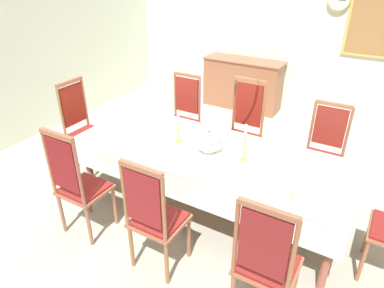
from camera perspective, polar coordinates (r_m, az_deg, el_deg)
ground at (r=4.11m, az=3.93°, el=-9.42°), size 6.48×6.16×0.04m
back_wall at (r=6.26m, az=18.49°, el=20.07°), size 6.48×0.08×3.47m
left_wall at (r=5.58m, az=-28.56°, el=17.33°), size 0.08×6.16×3.47m
dining_table at (r=3.57m, az=2.88°, el=-2.12°), size 2.86×1.08×0.75m
tablecloth at (r=3.57m, az=2.89°, el=-2.01°), size 2.88×1.10×0.30m
chair_south_a at (r=3.49m, az=-18.39°, el=-6.16°), size 0.44×0.42×1.19m
chair_north_a at (r=4.76m, az=-1.57°, el=4.72°), size 0.44×0.42×1.15m
chair_south_b at (r=2.98m, az=-6.28°, el=-11.71°), size 0.44×0.42×1.14m
chair_north_b at (r=4.38m, az=8.50°, el=2.59°), size 0.44×0.42×1.22m
chair_south_c at (r=2.65m, az=12.11°, el=-18.44°), size 0.44×0.42×1.16m
chair_north_c at (r=4.18m, az=20.92°, el=-1.04°), size 0.44×0.42×1.11m
chair_head_west at (r=4.65m, az=-17.59°, el=2.90°), size 0.42×0.44×1.18m
soup_tureen at (r=3.48m, az=2.84°, el=0.51°), size 0.29×0.29×0.23m
candlestick_west at (r=3.64m, az=-2.25°, el=2.09°), size 0.07×0.07×0.32m
candlestick_east at (r=3.32m, az=8.67°, el=-0.34°), size 0.07×0.07×0.39m
bowl_near_left at (r=3.39m, az=-5.59°, el=-2.10°), size 0.18×0.18×0.04m
bowl_near_right at (r=2.99m, az=13.93°, el=-7.76°), size 0.17×0.17×0.03m
bowl_far_left at (r=3.99m, az=0.58°, el=2.93°), size 0.19×0.19×0.04m
bowl_far_right at (r=3.79m, az=6.61°, el=1.21°), size 0.17×0.17×0.03m
spoon_primary at (r=3.48m, az=-6.84°, el=-1.69°), size 0.05×0.18×0.01m
spoon_secondary at (r=3.00m, az=16.10°, el=-8.28°), size 0.04×0.18×0.01m
sideboard at (r=6.51m, az=8.33°, el=9.82°), size 1.44×0.48×0.90m
mounted_clock at (r=6.07m, az=23.20°, el=21.08°), size 0.33×0.06×0.33m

